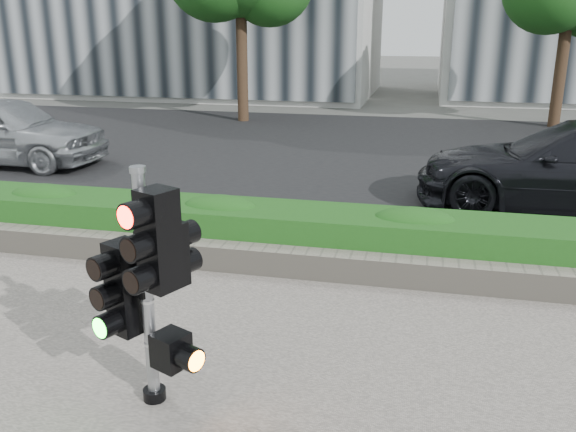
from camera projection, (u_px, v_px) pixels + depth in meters
The scene contains 7 objects.
ground at pixel (253, 348), 6.18m from camera, with size 120.00×120.00×0.00m, color #51514C.
road at pixel (362, 153), 15.47m from camera, with size 60.00×13.00×0.02m, color black.
curb at pixel (311, 240), 9.09m from camera, with size 60.00×0.25×0.12m, color gray.
stone_wall at pixel (293, 262), 7.89m from camera, with size 12.00×0.32×0.34m, color gray.
hedge at pixel (303, 234), 8.44m from camera, with size 12.00×1.00×0.68m, color #338428.
traffic_signal at pixel (151, 277), 4.96m from camera, with size 0.77×0.65×2.07m.
car_silver at pixel (4, 130), 14.00m from camera, with size 1.88×4.68×1.59m, color #B3B7BB.
Camera 1 is at (1.57, -5.27, 3.15)m, focal length 38.00 mm.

